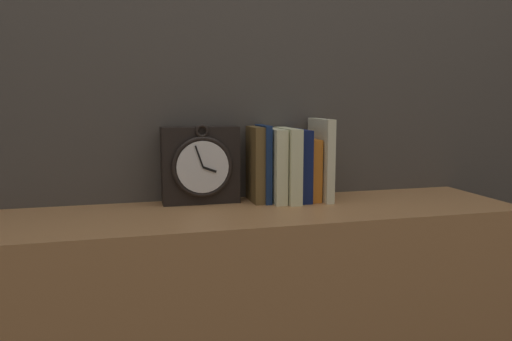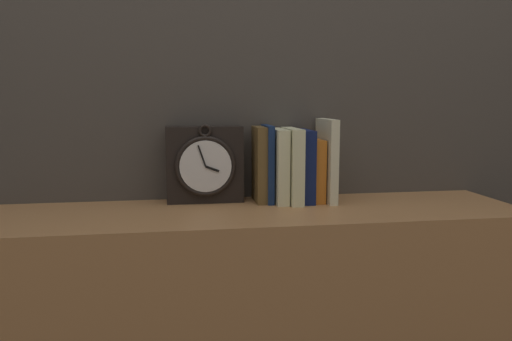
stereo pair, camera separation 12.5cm
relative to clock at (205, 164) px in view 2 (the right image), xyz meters
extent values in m
cube|color=#47423D|center=(0.12, 0.08, 0.30)|extent=(6.00, 0.05, 2.60)
cube|color=black|center=(0.00, 0.01, 0.00)|extent=(0.21, 0.07, 0.21)
torus|color=black|center=(0.00, -0.04, 0.00)|extent=(0.16, 0.01, 0.16)
cylinder|color=silver|center=(0.00, -0.04, 0.00)|extent=(0.14, 0.01, 0.14)
cube|color=black|center=(0.02, -0.04, -0.01)|extent=(0.04, 0.00, 0.02)
cube|color=black|center=(-0.01, -0.04, 0.03)|extent=(0.02, 0.00, 0.06)
torus|color=black|center=(0.00, -0.04, 0.09)|extent=(0.04, 0.01, 0.04)
cube|color=brown|center=(0.15, -0.02, 0.00)|extent=(0.03, 0.11, 0.21)
cube|color=navy|center=(0.17, -0.02, 0.00)|extent=(0.02, 0.12, 0.21)
cube|color=beige|center=(0.20, -0.03, 0.00)|extent=(0.03, 0.14, 0.20)
cube|color=beige|center=(0.24, -0.04, 0.00)|extent=(0.03, 0.15, 0.20)
cube|color=#101C4C|center=(0.27, -0.03, -0.01)|extent=(0.03, 0.14, 0.20)
cube|color=orange|center=(0.30, -0.02, -0.02)|extent=(0.03, 0.13, 0.17)
cube|color=beige|center=(0.33, -0.04, 0.01)|extent=(0.02, 0.15, 0.23)
camera|label=1|loc=(-0.20, -1.33, 0.17)|focal=35.00mm
camera|label=2|loc=(-0.08, -1.35, 0.17)|focal=35.00mm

